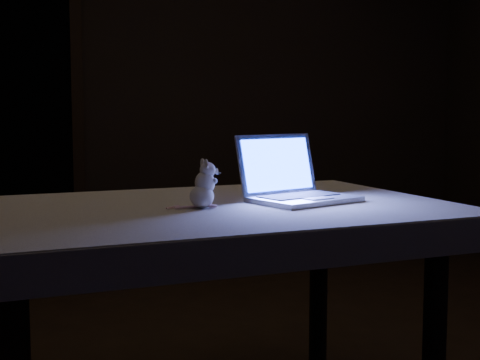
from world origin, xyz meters
name	(u,v)px	position (x,y,z in m)	size (l,w,h in m)	color
back_wall	(164,68)	(0.00, 2.50, 1.30)	(4.50, 0.04, 2.60)	black
doorway	(3,101)	(-1.10, 2.50, 1.06)	(1.06, 0.36, 2.13)	black
table	(206,327)	(-0.31, -0.50, 0.36)	(1.35, 0.86, 0.72)	black
tablecloth	(224,224)	(-0.26, -0.56, 0.68)	(1.44, 0.96, 0.09)	beige
laptop	(305,168)	(0.00, -0.50, 0.83)	(0.30, 0.27, 0.21)	silver
plush_mouse	(202,184)	(-0.33, -0.55, 0.80)	(0.10, 0.10, 0.14)	white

